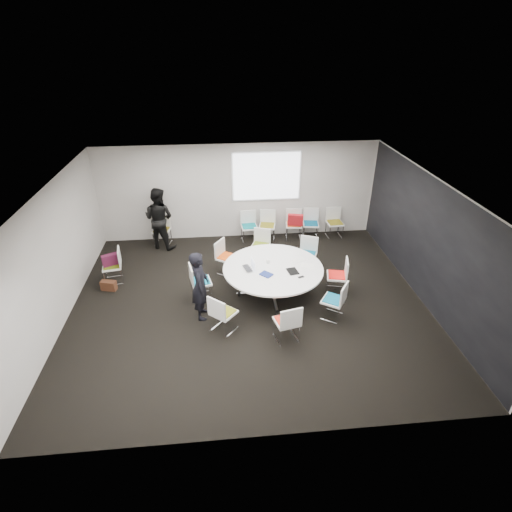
{
  "coord_description": "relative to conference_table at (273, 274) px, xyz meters",
  "views": [
    {
      "loc": [
        -0.57,
        -7.47,
        5.47
      ],
      "look_at": [
        0.2,
        0.4,
        1.0
      ],
      "focal_mm": 28.0,
      "sensor_mm": 36.0,
      "label": 1
    }
  ],
  "objects": [
    {
      "name": "conference_table",
      "position": [
        0.0,
        0.0,
        0.0
      ],
      "size": [
        2.31,
        2.31,
        0.73
      ],
      "color": "silver",
      "rests_on": "ground"
    },
    {
      "name": "chair_ring_c",
      "position": [
        -0.12,
        1.61,
        -0.27
      ],
      "size": [
        0.59,
        0.58,
        0.88
      ],
      "rotation": [
        0.0,
        0.0,
        2.77
      ],
      "color": "silver",
      "rests_on": "ground"
    },
    {
      "name": "chair_ring_e",
      "position": [
        -1.68,
        0.0,
        -0.27
      ],
      "size": [
        0.54,
        0.54,
        0.88
      ],
      "rotation": [
        0.0,
        0.0,
        4.93
      ],
      "color": "silver",
      "rests_on": "ground"
    },
    {
      "name": "projection_screen",
      "position": [
        0.21,
        3.16,
        1.3
      ],
      "size": [
        1.9,
        0.03,
        1.35
      ],
      "primitive_type": "cube",
      "color": "white",
      "rests_on": "room_shell"
    },
    {
      "name": "person_main",
      "position": [
        -1.65,
        -0.68,
        0.24
      ],
      "size": [
        0.38,
        0.58,
        1.58
      ],
      "primitive_type": "imported",
      "rotation": [
        0.0,
        0.0,
        1.56
      ],
      "color": "black",
      "rests_on": "ground"
    },
    {
      "name": "brown_bag",
      "position": [
        -3.91,
        0.55,
        -0.43
      ],
      "size": [
        0.39,
        0.24,
        0.24
      ],
      "primitive_type": "cube",
      "rotation": [
        0.0,
        0.0,
        -0.24
      ],
      "color": "#442415",
      "rests_on": "ground"
    },
    {
      "name": "room_shell",
      "position": [
        -0.49,
        -0.3,
        0.85
      ],
      "size": [
        8.08,
        7.08,
        2.88
      ],
      "color": "black",
      "rests_on": "ground"
    },
    {
      "name": "chair_ring_b",
      "position": [
        1.03,
        1.02,
        -0.27
      ],
      "size": [
        0.6,
        0.59,
        0.88
      ],
      "rotation": [
        0.0,
        0.0,
        2.73
      ],
      "color": "silver",
      "rests_on": "ground"
    },
    {
      "name": "red_jacket",
      "position": [
        1.01,
        2.64,
        0.15
      ],
      "size": [
        0.47,
        0.27,
        0.36
      ],
      "primitive_type": "cube",
      "rotation": [
        0.17,
        0.0,
        -0.27
      ],
      "color": "#AA151B",
      "rests_on": "chair_back_c"
    },
    {
      "name": "chair_back_e",
      "position": [
        2.26,
        2.86,
        -0.27
      ],
      "size": [
        0.48,
        0.47,
        0.88
      ],
      "rotation": [
        0.0,
        0.0,
        3.2
      ],
      "color": "silver",
      "rests_on": "ground"
    },
    {
      "name": "chair_ring_f",
      "position": [
        -1.19,
        -1.22,
        -0.27
      ],
      "size": [
        0.64,
        0.64,
        0.88
      ],
      "rotation": [
        0.0,
        0.0,
        5.57
      ],
      "color": "silver",
      "rests_on": "ground"
    },
    {
      "name": "chair_spare_left",
      "position": [
        -3.84,
        0.93,
        -0.27
      ],
      "size": [
        0.52,
        0.53,
        0.88
      ],
      "rotation": [
        0.0,
        0.0,
        1.75
      ],
      "color": "silver",
      "rests_on": "ground"
    },
    {
      "name": "laptop_lid",
      "position": [
        -0.47,
        -0.03,
        0.31
      ],
      "size": [
        0.07,
        0.3,
        0.22
      ],
      "primitive_type": "cube",
      "rotation": [
        0.0,
        0.0,
        1.74
      ],
      "color": "silver",
      "rests_on": "conference_table"
    },
    {
      "name": "chair_ring_a",
      "position": [
        1.52,
        -0.06,
        -0.27
      ],
      "size": [
        0.54,
        0.55,
        0.88
      ],
      "rotation": [
        0.0,
        0.0,
        1.34
      ],
      "color": "silver",
      "rests_on": "ground"
    },
    {
      "name": "chair_ring_g",
      "position": [
        0.06,
        -1.63,
        -0.27
      ],
      "size": [
        0.55,
        0.54,
        0.88
      ],
      "rotation": [
        0.0,
        0.0,
        6.51
      ],
      "color": "silver",
      "rests_on": "ground"
    },
    {
      "name": "maroon_bag",
      "position": [
        -3.86,
        0.93,
        0.07
      ],
      "size": [
        0.42,
        0.31,
        0.28
      ],
      "primitive_type": "cube",
      "rotation": [
        0.0,
        0.0,
        0.48
      ],
      "color": "#4F1530",
      "rests_on": "chair_spare_left"
    },
    {
      "name": "chair_back_c",
      "position": [
        1.02,
        2.86,
        -0.27
      ],
      "size": [
        0.51,
        0.5,
        0.88
      ],
      "rotation": [
        0.0,
        0.0,
        3.03
      ],
      "color": "silver",
      "rests_on": "ground"
    },
    {
      "name": "tablet_folio",
      "position": [
        -0.19,
        -0.3,
        0.19
      ],
      "size": [
        0.33,
        0.32,
        0.03
      ],
      "primitive_type": "cube",
      "rotation": [
        0.0,
        0.0,
        -0.78
      ],
      "color": "navy",
      "rests_on": "conference_table"
    },
    {
      "name": "phone",
      "position": [
        0.56,
        -0.47,
        0.18
      ],
      "size": [
        0.15,
        0.11,
        0.01
      ],
      "primitive_type": "cube",
      "rotation": [
        0.0,
        0.0,
        0.32
      ],
      "color": "black",
      "rests_on": "conference_table"
    },
    {
      "name": "cup",
      "position": [
        -0.09,
        0.21,
        0.23
      ],
      "size": [
        0.08,
        0.08,
        0.09
      ],
      "primitive_type": "cylinder",
      "color": "white",
      "rests_on": "conference_table"
    },
    {
      "name": "chair_back_a",
      "position": [
        -0.32,
        2.85,
        -0.27
      ],
      "size": [
        0.49,
        0.48,
        0.88
      ],
      "rotation": [
        0.0,
        0.0,
        3.22
      ],
      "color": "silver",
      "rests_on": "ground"
    },
    {
      "name": "chair_back_d",
      "position": [
        1.53,
        2.86,
        -0.27
      ],
      "size": [
        0.52,
        0.51,
        0.88
      ],
      "rotation": [
        0.0,
        0.0,
        2.98
      ],
      "color": "silver",
      "rests_on": "ground"
    },
    {
      "name": "papers_right",
      "position": [
        0.65,
        0.29,
        0.18
      ],
      "size": [
        0.35,
        0.29,
        0.0
      ],
      "primitive_type": "cube",
      "rotation": [
        0.0,
        0.0,
        0.31
      ],
      "color": "white",
      "rests_on": "conference_table"
    },
    {
      "name": "chair_back_b",
      "position": [
        0.22,
        2.85,
        -0.27
      ],
      "size": [
        0.54,
        0.53,
        0.88
      ],
      "rotation": [
        0.0,
        0.0,
        2.94
      ],
      "color": "silver",
      "rests_on": "ground"
    },
    {
      "name": "laptop",
      "position": [
        -0.55,
        0.0,
        0.19
      ],
      "size": [
        0.3,
        0.39,
        0.03
      ],
      "primitive_type": "imported",
      "rotation": [
        0.0,
        0.0,
        1.83
      ],
      "color": "#333338",
      "rests_on": "conference_table"
    },
    {
      "name": "chair_person_back",
      "position": [
        -2.86,
        2.86,
        -0.27
      ],
      "size": [
        0.54,
        0.53,
        0.88
      ],
      "rotation": [
        0.0,
        0.0,
        2.94
      ],
      "color": "silver",
      "rests_on": "ground"
    },
    {
      "name": "chair_ring_d",
      "position": [
        -1.04,
        1.08,
        -0.27
      ],
      "size": [
        0.63,
        0.63,
        0.88
      ],
      "rotation": [
        0.0,
        0.0,
        4.13
      ],
      "color": "silver",
      "rests_on": "ground"
    },
    {
      "name": "chair_ring_h",
      "position": [
        1.19,
        -1.01,
        -0.27
      ],
      "size": [
        0.63,
        0.63,
        0.88
      ],
      "rotation": [
        0.0,
        0.0,
        7.26
      ],
      "color": "silver",
      "rests_on": "ground"
    },
    {
      "name": "person_back",
      "position": [
        -2.87,
        2.7,
        0.34
      ],
      "size": [
        1.07,
        0.97,
        1.78
      ],
      "primitive_type": "imported",
      "rotation": [
        0.0,
        0.0,
        2.72
      ],
      "color": "black",
      "rests_on": "ground"
    },
    {
      "name": "papers_front",
      "position": [
        0.8,
        0.01,
        0.18
      ],
      "size": [
        0.35,
        0.29,
        0.0
      ],
      "primitive_type": "cube",
      "rotation": [
        0.0,
        0.0,
        -0.33
      ],
      "color": "white",
      "rests_on": "conference_table"
    },
    {
      "name": "notebook_black",
      "position": [
        0.42,
        -0.22,
        0.19
      ],
      "size": [
        0.27,
        0.33,
        0.02
      ],
      "primitive_type": "cube",
      "rotation": [
        0.0,
        0.0,
        0.18
      ],
      "color": "black",
      "rests_on": "conference_table"
    }
  ]
}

